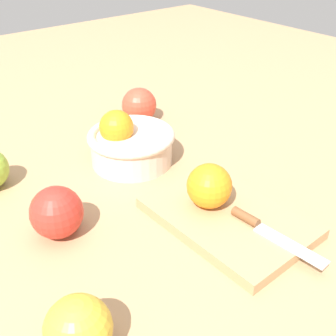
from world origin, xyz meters
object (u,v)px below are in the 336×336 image
(bowl, at_px, (130,143))
(cutting_board, at_px, (228,218))
(orange_on_board, at_px, (209,186))
(apple_front_center, at_px, (58,214))
(knife, at_px, (264,229))
(apple_back_left, at_px, (139,105))
(apple_front_right, at_px, (78,329))

(bowl, bearing_deg, cutting_board, 2.36)
(orange_on_board, height_order, apple_front_center, orange_on_board)
(knife, height_order, apple_back_left, apple_back_left)
(bowl, relative_size, orange_on_board, 2.32)
(knife, bearing_deg, cutting_board, -171.85)
(cutting_board, bearing_deg, orange_on_board, -166.22)
(bowl, xyz_separation_m, cutting_board, (0.25, 0.01, -0.03))
(apple_back_left, distance_m, apple_front_center, 0.41)
(knife, bearing_deg, orange_on_board, -169.81)
(apple_front_right, bearing_deg, cutting_board, 101.26)
(cutting_board, height_order, apple_back_left, apple_back_left)
(apple_front_center, bearing_deg, apple_back_left, 127.49)
(cutting_board, distance_m, apple_back_left, 0.40)
(apple_front_right, bearing_deg, apple_front_center, 159.05)
(bowl, distance_m, cutting_board, 0.25)
(cutting_board, xyz_separation_m, apple_back_left, (-0.38, 0.11, 0.03))
(orange_on_board, distance_m, apple_front_right, 0.29)
(knife, bearing_deg, apple_front_center, -131.61)
(orange_on_board, distance_m, apple_back_left, 0.37)
(cutting_board, distance_m, apple_front_right, 0.29)
(bowl, relative_size, apple_back_left, 2.10)
(bowl, height_order, apple_front_right, bowl)
(apple_front_center, bearing_deg, orange_on_board, 63.90)
(apple_back_left, xyz_separation_m, apple_front_right, (0.44, -0.40, -0.00))
(orange_on_board, xyz_separation_m, knife, (0.10, 0.02, -0.03))
(bowl, height_order, cutting_board, bowl)
(apple_back_left, relative_size, apple_front_right, 1.05)
(bowl, distance_m, knife, 0.31)
(bowl, bearing_deg, apple_front_center, -61.10)
(apple_back_left, distance_m, apple_front_right, 0.59)
(orange_on_board, bearing_deg, apple_front_right, -71.72)
(cutting_board, height_order, apple_front_right, apple_front_right)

